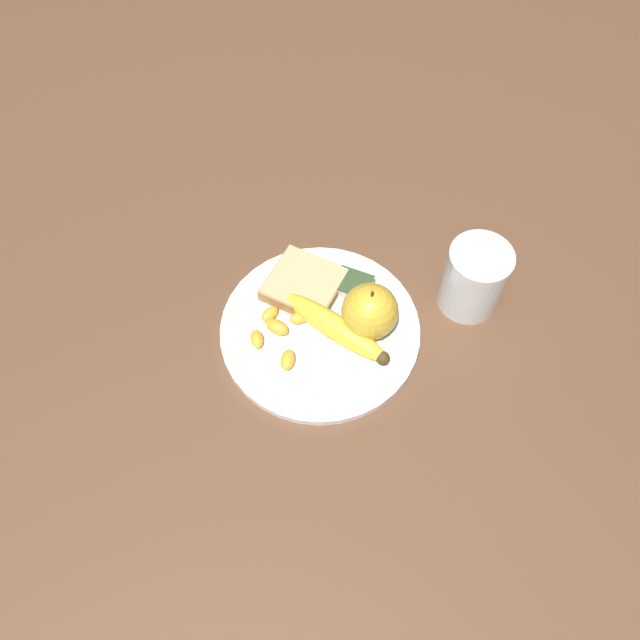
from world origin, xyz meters
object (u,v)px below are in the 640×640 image
object	(u,v)px
banana	(336,328)
jam_packet	(353,286)
apple	(370,311)
plate	(320,329)
juice_glass	(473,280)
bread_slice	(305,285)
fork	(322,337)

from	to	relation	value
banana	jam_packet	distance (m)	0.07
apple	jam_packet	world-z (taller)	apple
apple	banana	bearing A→B (deg)	38.90
plate	juice_glass	xyz separation A→B (m)	(-0.17, -0.13, 0.04)
juice_glass	jam_packet	bearing A→B (deg)	19.89
bread_slice	jam_packet	distance (m)	0.07
apple	banana	distance (m)	0.05
banana	fork	world-z (taller)	banana
fork	apple	bearing A→B (deg)	-65.20
apple	jam_packet	xyz separation A→B (m)	(0.04, -0.04, -0.03)
fork	jam_packet	bearing A→B (deg)	-21.15
banana	fork	xyz separation A→B (m)	(0.01, 0.01, -0.01)
juice_glass	jam_packet	xyz separation A→B (m)	(0.15, 0.05, -0.02)
fork	jam_packet	world-z (taller)	jam_packet
bread_slice	jam_packet	size ratio (longest dim) A/B	2.09
plate	bread_slice	bearing A→B (deg)	-48.54
plate	bread_slice	size ratio (longest dim) A/B	2.61
jam_packet	bread_slice	bearing A→B (deg)	20.83
plate	apple	bearing A→B (deg)	-154.91
plate	jam_packet	distance (m)	0.08
jam_packet	fork	bearing A→B (deg)	82.99
plate	juice_glass	world-z (taller)	juice_glass
jam_packet	apple	bearing A→B (deg)	130.97
plate	juice_glass	size ratio (longest dim) A/B	2.61
banana	bread_slice	world-z (taller)	banana
plate	fork	xyz separation A→B (m)	(-0.01, 0.01, 0.01)
jam_packet	plate	bearing A→B (deg)	75.37
banana	bread_slice	size ratio (longest dim) A/B	1.63
bread_slice	fork	xyz separation A→B (m)	(-0.05, 0.06, -0.01)
bread_slice	jam_packet	xyz separation A→B (m)	(-0.06, -0.02, -0.00)
banana	jam_packet	size ratio (longest dim) A/B	3.42
apple	banana	size ratio (longest dim) A/B	0.50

